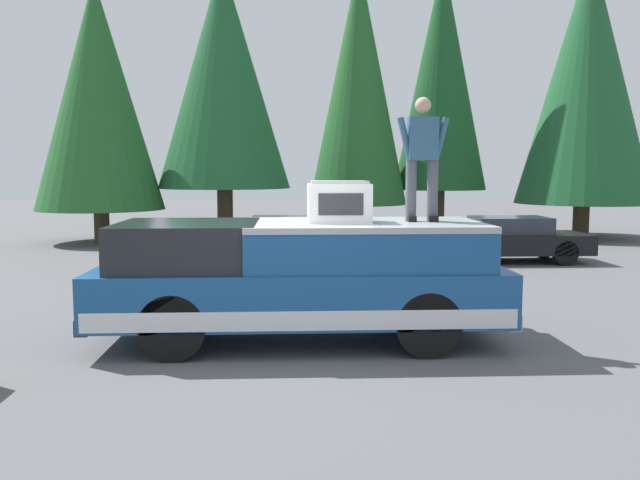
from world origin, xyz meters
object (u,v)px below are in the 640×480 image
object	(u,v)px
person_on_truck_bed	(422,156)
parked_car_white	(286,239)
parked_car_black	(507,239)
compressor_unit	(339,202)
pickup_truck	(300,278)

from	to	relation	value
person_on_truck_bed	parked_car_white	distance (m)	8.47
parked_car_black	person_on_truck_bed	bearing A→B (deg)	153.67
person_on_truck_bed	parked_car_black	size ratio (longest dim) A/B	0.41
parked_car_black	parked_car_white	world-z (taller)	same
compressor_unit	parked_car_white	xyz separation A→B (m)	(8.16, 0.75, -1.35)
compressor_unit	parked_car_white	distance (m)	8.30
pickup_truck	parked_car_white	xyz separation A→B (m)	(8.10, 0.22, -0.29)
person_on_truck_bed	parked_car_black	distance (m)	8.73
compressor_unit	person_on_truck_bed	distance (m)	1.32
compressor_unit	person_on_truck_bed	bearing A→B (deg)	-83.07
parked_car_white	person_on_truck_bed	bearing A→B (deg)	-166.66
compressor_unit	parked_car_black	world-z (taller)	compressor_unit
pickup_truck	parked_car_white	bearing A→B (deg)	1.59
compressor_unit	parked_car_white	world-z (taller)	compressor_unit
pickup_truck	person_on_truck_bed	world-z (taller)	person_on_truck_bed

